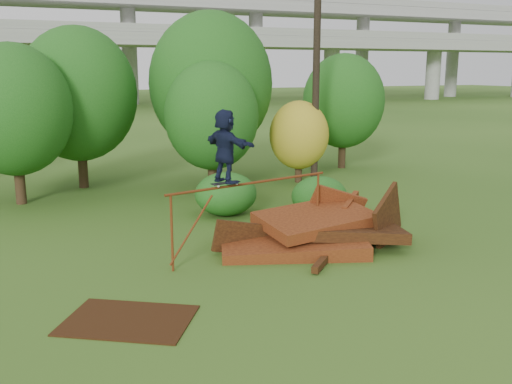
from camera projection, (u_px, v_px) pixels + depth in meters
name	position (u px, v px, depth m)	size (l,w,h in m)	color
ground	(322.00, 274.00, 13.13)	(240.00, 240.00, 0.00)	#2D5116
scrap_pile	(315.00, 232.00, 15.05)	(5.58, 3.64, 2.01)	#441A0C
grind_rail	(251.00, 197.00, 14.33)	(4.73, 1.16, 1.86)	#612B0F
skateboard	(226.00, 183.00, 13.78)	(0.77, 0.37, 0.08)	black
skater	(225.00, 146.00, 13.59)	(1.64, 0.52, 1.76)	#131934
flat_plate	(128.00, 320.00, 10.67)	(2.33, 1.67, 0.03)	black
tree_0	(13.00, 110.00, 19.27)	(3.91, 3.91, 5.52)	black
tree_1	(78.00, 94.00, 21.93)	(4.49, 4.49, 6.25)	black
tree_2	(212.00, 116.00, 21.09)	(3.50, 3.50, 4.94)	black
tree_3	(211.00, 83.00, 23.01)	(4.98, 4.98, 6.91)	black
tree_4	(299.00, 135.00, 23.33)	(2.44, 2.44, 3.37)	black
tree_5	(344.00, 101.00, 26.50)	(3.80, 3.80, 5.34)	black
shrub_left	(226.00, 194.00, 18.27)	(2.01, 1.86, 1.39)	#154813
shrub_right	(319.00, 196.00, 18.16)	(1.82, 1.67, 1.29)	#154813
utility_pole	(316.00, 64.00, 22.46)	(1.40, 0.28, 9.50)	black
freeway_overpass	(57.00, 20.00, 67.34)	(160.00, 15.00, 13.70)	gray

